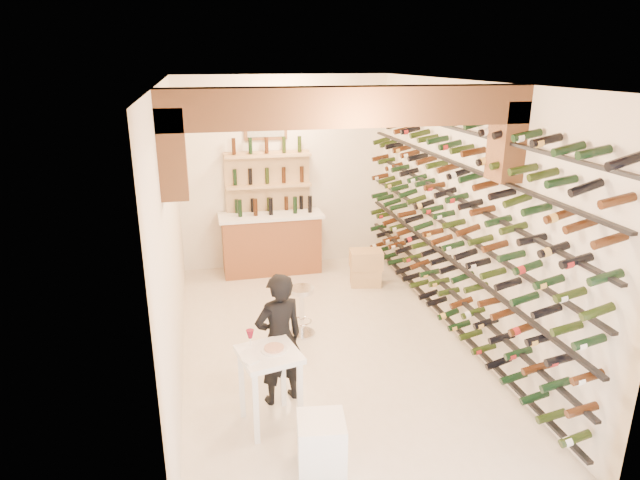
# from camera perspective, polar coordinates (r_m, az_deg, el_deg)

# --- Properties ---
(ground) EXTENTS (6.00, 6.00, 0.00)m
(ground) POSITION_cam_1_polar(r_m,az_deg,el_deg) (7.05, 0.55, -10.84)
(ground) COLOR beige
(ground) RESTS_ON ground
(room_shell) EXTENTS (3.52, 6.02, 3.21)m
(room_shell) POSITION_cam_1_polar(r_m,az_deg,el_deg) (6.02, 1.19, 6.96)
(room_shell) COLOR silver
(room_shell) RESTS_ON ground
(wine_rack) EXTENTS (0.32, 5.70, 2.56)m
(wine_rack) POSITION_cam_1_polar(r_m,az_deg,el_deg) (6.94, 13.00, 2.06)
(wine_rack) COLOR black
(wine_rack) RESTS_ON ground
(back_counter) EXTENTS (1.70, 0.62, 1.29)m
(back_counter) POSITION_cam_1_polar(r_m,az_deg,el_deg) (9.18, -5.07, -0.16)
(back_counter) COLOR brown
(back_counter) RESTS_ON ground
(back_shelving) EXTENTS (1.40, 0.31, 2.73)m
(back_shelving) POSITION_cam_1_polar(r_m,az_deg,el_deg) (9.23, -5.38, 4.05)
(back_shelving) COLOR tan
(back_shelving) RESTS_ON ground
(tasting_table) EXTENTS (0.65, 0.65, 0.96)m
(tasting_table) POSITION_cam_1_polar(r_m,az_deg,el_deg) (5.40, -5.30, -12.81)
(tasting_table) COLOR white
(tasting_table) RESTS_ON ground
(white_stool) EXTENTS (0.46, 0.46, 0.51)m
(white_stool) POSITION_cam_1_polar(r_m,az_deg,el_deg) (5.08, 0.14, -20.53)
(white_stool) COLOR white
(white_stool) RESTS_ON ground
(person) EXTENTS (0.60, 0.48, 1.43)m
(person) POSITION_cam_1_polar(r_m,az_deg,el_deg) (5.70, -4.27, -10.23)
(person) COLOR black
(person) RESTS_ON ground
(chrome_barstool) EXTENTS (0.34, 0.34, 0.66)m
(chrome_barstool) POSITION_cam_1_polar(r_m,az_deg,el_deg) (7.13, -1.92, -7.04)
(chrome_barstool) COLOR silver
(chrome_barstool) RESTS_ON ground
(crate_lower) EXTENTS (0.53, 0.43, 0.28)m
(crate_lower) POSITION_cam_1_polar(r_m,az_deg,el_deg) (8.77, 4.76, -3.78)
(crate_lower) COLOR tan
(crate_lower) RESTS_ON ground
(crate_upper) EXTENTS (0.55, 0.42, 0.29)m
(crate_upper) POSITION_cam_1_polar(r_m,az_deg,el_deg) (8.67, 4.81, -2.01)
(crate_upper) COLOR tan
(crate_upper) RESTS_ON crate_lower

